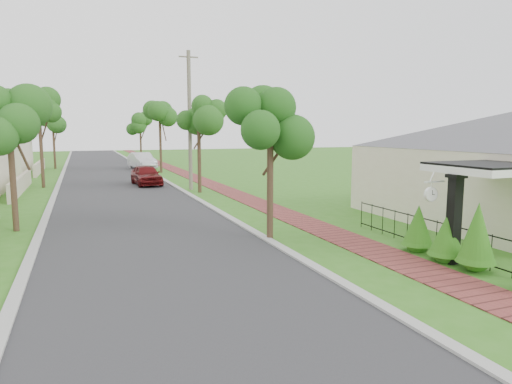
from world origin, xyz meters
TOP-DOWN VIEW (x-y plane):
  - ground at (0.00, 0.00)m, footprint 160.00×160.00m
  - road at (-3.00, 20.00)m, footprint 7.00×120.00m
  - kerb_right at (0.65, 20.00)m, footprint 0.30×120.00m
  - kerb_left at (-6.65, 20.00)m, footprint 0.30×120.00m
  - sidewalk at (3.25, 20.00)m, footprint 1.50×120.00m
  - porch_post at (4.55, -1.00)m, footprint 0.48×0.48m
  - picket_fence at (4.90, -0.00)m, footprint 0.03×8.02m
  - street_trees at (-2.87, 26.84)m, footprint 10.70×37.65m
  - hedge_row at (4.45, -1.60)m, footprint 0.91×4.77m
  - parked_car_red at (-1.00, 20.94)m, footprint 1.92×4.18m
  - parked_car_white at (0.40, 34.50)m, footprint 2.40×5.01m
  - near_tree at (0.80, 3.38)m, footprint 1.88×1.88m
  - utility_pole at (1.31, 17.52)m, footprint 1.20×0.24m
  - station_clock at (4.06, -0.60)m, footprint 0.69×0.13m

SIDE VIEW (x-z plane):
  - ground at x=0.00m, z-range 0.00..0.00m
  - road at x=-3.00m, z-range -0.01..0.01m
  - kerb_right at x=0.65m, z-range -0.05..0.05m
  - kerb_left at x=-6.65m, z-range -0.05..0.05m
  - sidewalk at x=3.25m, z-range -0.01..0.01m
  - picket_fence at x=4.90m, z-range 0.03..1.03m
  - parked_car_red at x=-1.00m, z-range 0.00..1.39m
  - parked_car_white at x=0.40m, z-range 0.00..1.58m
  - hedge_row at x=4.45m, z-range -0.28..1.98m
  - porch_post at x=4.55m, z-range -0.14..2.38m
  - station_clock at x=4.06m, z-range 1.66..2.24m
  - near_tree at x=0.80m, z-range 1.42..6.25m
  - utility_pole at x=1.31m, z-range 0.06..8.63m
  - street_trees at x=-2.87m, z-range 1.59..7.48m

